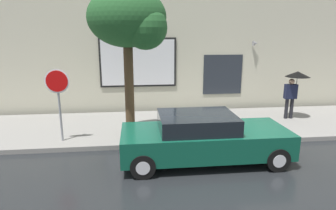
{
  "coord_description": "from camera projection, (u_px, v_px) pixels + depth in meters",
  "views": [
    {
      "loc": [
        -1.95,
        -7.53,
        3.53
      ],
      "look_at": [
        -0.88,
        1.8,
        1.2
      ],
      "focal_mm": 30.89,
      "sensor_mm": 36.0,
      "label": 1
    }
  ],
  "objects": [
    {
      "name": "building_facade",
      "position": [
        178.0,
        35.0,
        12.78
      ],
      "size": [
        20.0,
        0.67,
        7.0
      ],
      "color": "beige",
      "rests_on": "ground"
    },
    {
      "name": "parked_car",
      "position": [
        203.0,
        138.0,
        8.08
      ],
      "size": [
        4.62,
        1.92,
        1.38
      ],
      "color": "#0F4C38",
      "rests_on": "ground"
    },
    {
      "name": "ground_plane",
      "position": [
        205.0,
        159.0,
        8.32
      ],
      "size": [
        60.0,
        60.0,
        0.0
      ],
      "primitive_type": "plane",
      "color": "black"
    },
    {
      "name": "sidewalk",
      "position": [
        187.0,
        125.0,
        11.2
      ],
      "size": [
        20.0,
        4.0,
        0.15
      ],
      "primitive_type": "cube",
      "color": "gray",
      "rests_on": "ground"
    },
    {
      "name": "stop_sign",
      "position": [
        58.0,
        91.0,
        8.96
      ],
      "size": [
        0.76,
        0.1,
        2.34
      ],
      "color": "gray",
      "rests_on": "sidewalk"
    },
    {
      "name": "pedestrian_with_umbrella",
      "position": [
        295.0,
        82.0,
        11.5
      ],
      "size": [
        0.95,
        0.95,
        1.93
      ],
      "color": "black",
      "rests_on": "sidewalk"
    },
    {
      "name": "street_tree",
      "position": [
        131.0,
        21.0,
        8.79
      ],
      "size": [
        2.43,
        2.06,
        4.77
      ],
      "color": "#4C3823",
      "rests_on": "sidewalk"
    },
    {
      "name": "fire_hydrant",
      "position": [
        196.0,
        121.0,
        10.2
      ],
      "size": [
        0.3,
        0.44,
        0.78
      ],
      "color": "white",
      "rests_on": "sidewalk"
    }
  ]
}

